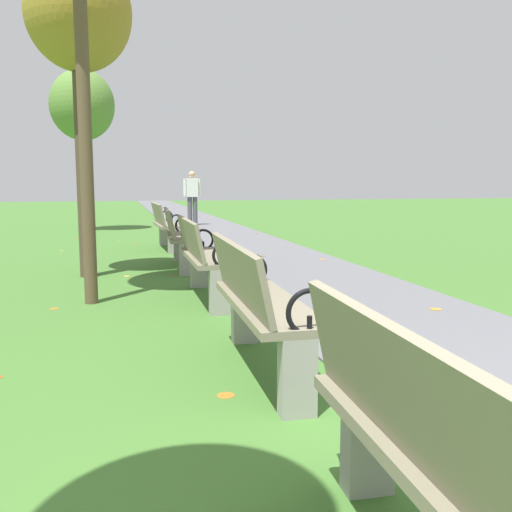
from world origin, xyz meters
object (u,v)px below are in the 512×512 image
Objects in this scene: tree_3 at (79,20)px; park_bench_5 at (166,225)px; park_bench_1 at (458,472)px; park_bench_2 at (258,303)px; park_bench_4 at (179,236)px; tree_4 at (82,106)px; pedestrian_walking at (192,195)px; park_bench_3 at (203,256)px.

park_bench_5 is at bearing 65.90° from tree_3.
park_bench_1 and park_bench_2 have the same top height.
park_bench_5 is 4.34m from tree_3.
tree_4 is at bearing 103.31° from park_bench_4.
pedestrian_walking reaches higher than park_bench_1.
tree_3 is at bearing 101.10° from park_bench_1.
park_bench_1 is 2.28m from park_bench_2.
park_bench_3 is at bearing -79.96° from tree_4.
pedestrian_walking is (1.31, 8.37, 0.44)m from park_bench_4.
pedestrian_walking is at bearing 77.58° from park_bench_5.
tree_4 reaches higher than park_bench_4.
tree_3 is at bearing 106.56° from park_bench_2.
tree_4 reaches higher than park_bench_5.
park_bench_4 is at bearing -90.00° from park_bench_5.
park_bench_2 is 5.45m from tree_3.
park_bench_3 is at bearing -90.00° from park_bench_4.
pedestrian_walking is (1.31, 10.79, 0.44)m from park_bench_3.
park_bench_3 and park_bench_4 have the same top height.
tree_3 is 1.01× the size of tree_4.
park_bench_1 and park_bench_4 have the same top height.
tree_4 is at bearing 96.76° from park_bench_1.
tree_4 is at bearing 98.01° from park_bench_2.
tree_3 is (-1.31, 4.41, 2.91)m from park_bench_2.
tree_4 is at bearing 92.93° from tree_3.
pedestrian_walking is (1.31, 5.93, 0.44)m from park_bench_5.
park_bench_4 is 2.44m from park_bench_5.
park_bench_4 is at bearing 90.00° from park_bench_2.
tree_3 reaches higher than park_bench_1.
park_bench_4 is 7.93m from tree_4.
tree_4 reaches higher than park_bench_2.
tree_4 is 2.61× the size of pedestrian_walking.
park_bench_1 is 4.76m from park_bench_3.
park_bench_1 is 9.62m from park_bench_5.
tree_3 is 2.63× the size of pedestrian_walking.
tree_4 reaches higher than pedestrian_walking.
park_bench_1 is 7.19m from park_bench_4.
tree_3 is at bearing -87.07° from tree_4.
tree_4 is 4.00m from pedestrian_walking.
tree_3 is (-1.31, -0.50, 2.91)m from park_bench_4.
park_bench_5 is 0.38× the size of tree_4.
park_bench_5 is (-0.00, 2.44, 0.00)m from park_bench_4.
park_bench_2 is 0.99× the size of pedestrian_walking.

